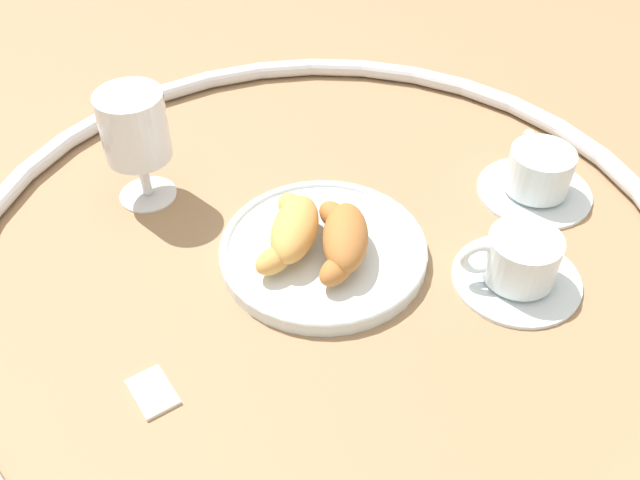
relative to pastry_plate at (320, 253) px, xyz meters
The scene contains 9 objects.
ground_plane 0.01m from the pastry_plate, 49.09° to the right, with size 2.20×2.20×0.00m, color #997551.
table_chrome_rim 0.01m from the pastry_plate, 49.09° to the right, with size 0.80×0.80×0.02m, color silver.
pastry_plate is the anchor object (origin of this frame).
croissant_large 0.04m from the pastry_plate, 118.80° to the right, with size 0.13×0.09×0.04m.
croissant_small 0.04m from the pastry_plate, 62.89° to the left, with size 0.12×0.10×0.04m.
coffee_cup_near 0.21m from the pastry_plate, 112.37° to the right, with size 0.14×0.14×0.06m.
coffee_cup_far 0.28m from the pastry_plate, 79.65° to the right, with size 0.14×0.14×0.06m.
juice_glass_left 0.25m from the pastry_plate, 48.14° to the left, with size 0.08×0.08×0.14m.
sugar_packet 0.23m from the pastry_plate, 124.79° to the left, with size 0.05×0.03×0.01m, color white.
Camera 1 is at (-0.54, 0.14, 0.55)m, focal length 40.21 mm.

